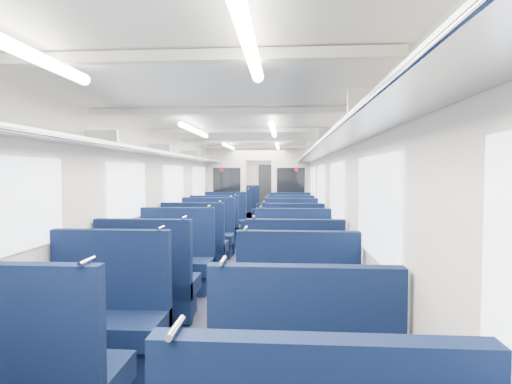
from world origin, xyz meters
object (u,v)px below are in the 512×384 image
seat_15 (291,239)px  seat_12 (195,248)px  seat_13 (291,250)px  end_door (268,188)px  bulkhead (259,188)px  seat_16 (216,230)px  seat_25 (288,209)px  seat_18 (225,223)px  seat_6 (105,324)px  seat_11 (293,267)px  seat_22 (239,211)px  seat_20 (234,215)px  seat_24 (242,209)px  seat_27 (288,206)px  seat_21 (289,215)px  seat_17 (290,230)px  seat_26 (245,206)px  seat_9 (295,288)px  seat_7 (298,328)px  seat_23 (288,212)px  seat_14 (207,238)px  seat_10 (175,264)px  seat_19 (289,224)px  seat_8 (148,287)px

seat_15 → seat_12: bearing=-148.2°
seat_13 → end_door: bearing=94.6°
bulkhead → seat_16: (-0.83, -2.15, -0.86)m
seat_15 → seat_25: size_ratio=1.00×
bulkhead → seat_18: bulkhead is taller
seat_6 → seat_11: (1.66, 2.27, 0.00)m
end_door → seat_22: (-0.83, -3.58, -0.63)m
seat_13 → seat_12: bearing=179.2°
seat_20 → seat_24: (0.00, 2.07, 0.00)m
bulkhead → seat_27: (0.83, 4.65, -0.86)m
seat_21 → seat_16: bearing=-116.2°
seat_17 → seat_22: bearing=111.0°
seat_16 → seat_12: bearing=-90.0°
seat_26 → seat_18: bearing=-90.0°
seat_17 → seat_11: bearing=-90.0°
seat_21 → seat_6: bearing=-100.4°
seat_15 → seat_21: bearing=90.0°
seat_12 → seat_26: (0.00, 8.99, 0.00)m
seat_11 → seat_22: 8.13m
seat_15 → seat_25: same height
bulkhead → seat_9: 6.73m
end_door → seat_13: end_door is taller
seat_7 → seat_24: 11.27m
seat_6 → seat_20: 9.10m
seat_24 → seat_9: bearing=-80.5°
end_door → seat_15: size_ratio=1.67×
end_door → bulkhead: 5.97m
seat_7 → seat_27: bearing=90.0°
seat_9 → seat_24: bearing=99.5°
seat_23 → seat_7: bearing=-90.0°
seat_18 → seat_24: 4.11m
seat_12 → seat_6: bearing=-90.0°
seat_15 → seat_18: same height
seat_16 → seat_22: size_ratio=1.00×
seat_13 → seat_24: size_ratio=1.00×
seat_7 → seat_26: 12.62m
seat_14 → seat_24: bearing=90.0°
seat_10 → seat_19: 4.89m
seat_15 → seat_24: bearing=104.1°
seat_8 → seat_24: same height
seat_17 → seat_23: size_ratio=1.00×
seat_18 → seat_27: size_ratio=1.00×
seat_20 → seat_22: 1.13m
seat_14 → seat_12: bearing=-90.0°
seat_20 → seat_23: same height
seat_19 → seat_25: bearing=90.0°
seat_10 → seat_22: bearing=90.0°
seat_23 → seat_25: 0.97m
bulkhead → seat_6: 7.93m
seat_24 → seat_27: 2.12m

